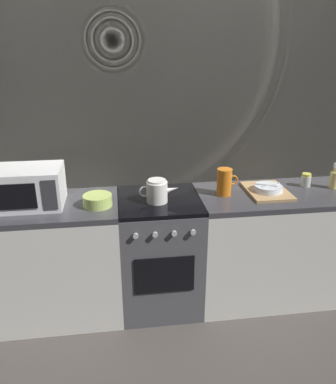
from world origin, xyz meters
name	(u,v)px	position (x,y,z in m)	size (l,w,h in m)	color
ground_plane	(160,301)	(0.00, 0.00, 0.00)	(8.00, 8.00, 0.00)	#47423D
back_wall	(154,147)	(0.00, 0.32, 1.20)	(3.60, 0.05, 2.40)	#B2AD9E
counter_left	(39,261)	(-0.90, 0.00, 0.45)	(1.20, 0.60, 0.90)	silver
stove_unit	(160,253)	(0.00, 0.00, 0.45)	(0.60, 0.63, 0.90)	#4C4C51
counter_right	(271,245)	(0.90, 0.00, 0.45)	(1.20, 0.60, 0.90)	silver
microwave	(28,187)	(-0.90, 0.01, 1.04)	(0.46, 0.35, 0.27)	white
kettle	(157,191)	(-0.02, -0.05, 0.98)	(0.28, 0.15, 0.17)	white
mixing_bowl	(98,200)	(-0.44, -0.06, 0.94)	(0.20, 0.20, 0.08)	#B7D166
pitcher	(224,182)	(0.49, 0.02, 1.00)	(0.16, 0.11, 0.20)	orange
dish_pile	(267,190)	(0.82, 0.01, 0.92)	(0.30, 0.40, 0.07)	tan
spice_jar	(306,180)	(1.17, 0.10, 0.95)	(0.08, 0.08, 0.10)	silver
spray_bottle	(334,178)	(1.37, 0.04, 0.98)	(0.08, 0.06, 0.20)	#E5CC72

